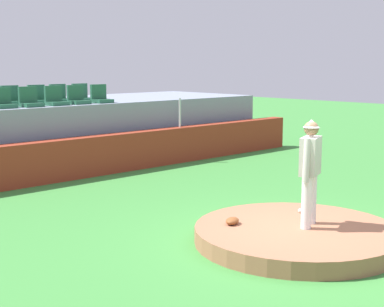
% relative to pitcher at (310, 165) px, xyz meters
% --- Properties ---
extents(ground_plane, '(60.00, 60.00, 0.00)m').
position_rel_pitcher_xyz_m(ground_plane, '(-0.19, 0.08, -1.25)').
color(ground_plane, '#3C873A').
extents(pitchers_mound, '(3.24, 3.24, 0.26)m').
position_rel_pitcher_xyz_m(pitchers_mound, '(-0.19, 0.08, -1.12)').
color(pitchers_mound, '#9F6548').
rests_on(pitchers_mound, ground_plane).
extents(pitcher, '(0.71, 0.40, 1.70)m').
position_rel_pitcher_xyz_m(pitcher, '(0.00, 0.00, 0.00)').
color(pitcher, white).
rests_on(pitcher, pitchers_mound).
extents(baseball, '(0.07, 0.07, 0.07)m').
position_rel_pitcher_xyz_m(baseball, '(0.57, 0.57, -0.95)').
color(baseball, white).
rests_on(baseball, pitchers_mound).
extents(fielding_glove, '(0.36, 0.31, 0.11)m').
position_rel_pitcher_xyz_m(fielding_glove, '(-0.81, 0.89, -0.93)').
color(fielding_glove, brown).
rests_on(fielding_glove, pitchers_mound).
extents(brick_barrier, '(16.59, 0.40, 1.00)m').
position_rel_pitcher_xyz_m(brick_barrier, '(-0.19, 6.97, -0.75)').
color(brick_barrier, maroon).
rests_on(brick_barrier, ground_plane).
extents(fence_post_right, '(0.06, 0.06, 0.84)m').
position_rel_pitcher_xyz_m(fence_post_right, '(3.57, 6.97, 0.17)').
color(fence_post_right, silver).
rests_on(fence_post_right, brick_barrier).
extents(bleacher_platform, '(15.08, 4.04, 1.75)m').
position_rel_pitcher_xyz_m(bleacher_platform, '(-0.19, 9.50, -0.38)').
color(bleacher_platform, gray).
rests_on(bleacher_platform, ground_plane).
extents(stadium_chair_1, '(0.48, 0.44, 0.50)m').
position_rel_pitcher_xyz_m(stadium_chair_1, '(-1.22, 8.03, 0.65)').
color(stadium_chair_1, '#255C40').
rests_on(stadium_chair_1, bleacher_platform).
extents(stadium_chair_2, '(0.48, 0.44, 0.50)m').
position_rel_pitcher_xyz_m(stadium_chair_2, '(-0.54, 7.99, 0.65)').
color(stadium_chair_2, '#255C40').
rests_on(stadium_chair_2, bleacher_platform).
extents(stadium_chair_3, '(0.48, 0.44, 0.50)m').
position_rel_pitcher_xyz_m(stadium_chair_3, '(0.17, 7.99, 0.65)').
color(stadium_chair_3, '#255C40').
rests_on(stadium_chair_3, bleacher_platform).
extents(stadium_chair_4, '(0.48, 0.44, 0.50)m').
position_rel_pitcher_xyz_m(stadium_chair_4, '(0.85, 8.01, 0.65)').
color(stadium_chair_4, '#255C40').
rests_on(stadium_chair_4, bleacher_platform).
extents(stadium_chair_5, '(0.48, 0.44, 0.50)m').
position_rel_pitcher_xyz_m(stadium_chair_5, '(1.56, 7.98, 0.65)').
color(stadium_chair_5, '#255C40').
rests_on(stadium_chair_5, bleacher_platform).
extents(stadium_chair_8, '(0.48, 0.44, 0.50)m').
position_rel_pitcher_xyz_m(stadium_chair_8, '(-0.57, 8.92, 0.65)').
color(stadium_chair_8, '#255C40').
rests_on(stadium_chair_8, bleacher_platform).
extents(stadium_chair_9, '(0.48, 0.44, 0.50)m').
position_rel_pitcher_xyz_m(stadium_chair_9, '(0.17, 8.87, 0.65)').
color(stadium_chair_9, '#255C40').
rests_on(stadium_chair_9, bleacher_platform).
extents(stadium_chair_10, '(0.48, 0.44, 0.50)m').
position_rel_pitcher_xyz_m(stadium_chair_10, '(0.85, 8.93, 0.65)').
color(stadium_chair_10, '#255C40').
rests_on(stadium_chair_10, bleacher_platform).
extents(stadium_chair_11, '(0.48, 0.44, 0.50)m').
position_rel_pitcher_xyz_m(stadium_chair_11, '(1.54, 8.89, 0.65)').
color(stadium_chair_11, '#255C40').
rests_on(stadium_chair_11, bleacher_platform).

